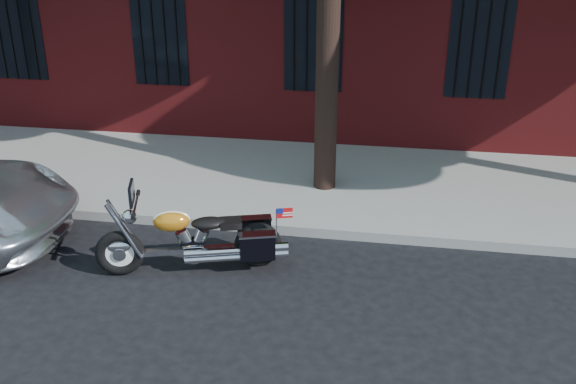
# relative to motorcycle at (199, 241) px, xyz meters

# --- Properties ---
(ground) EXTENTS (120.00, 120.00, 0.00)m
(ground) POSITION_rel_motorcycle_xyz_m (0.82, -0.15, -0.43)
(ground) COLOR black
(ground) RESTS_ON ground
(curb) EXTENTS (40.00, 0.16, 0.15)m
(curb) POSITION_rel_motorcycle_xyz_m (0.82, 1.23, -0.35)
(curb) COLOR gray
(curb) RESTS_ON ground
(sidewalk) EXTENTS (40.00, 3.60, 0.15)m
(sidewalk) POSITION_rel_motorcycle_xyz_m (0.82, 3.11, -0.35)
(sidewalk) COLOR gray
(sidewalk) RESTS_ON ground
(motorcycle) EXTENTS (2.51, 1.16, 1.27)m
(motorcycle) POSITION_rel_motorcycle_xyz_m (0.00, 0.00, 0.00)
(motorcycle) COLOR black
(motorcycle) RESTS_ON ground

